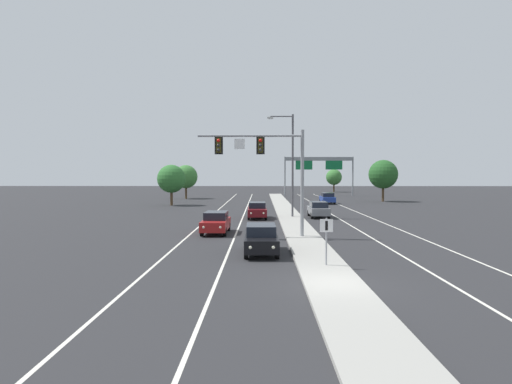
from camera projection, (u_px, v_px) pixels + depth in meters
ground_plane at (334, 286)px, 17.44m from camera, size 260.00×260.00×0.00m
median_island at (297, 227)px, 35.42m from camera, size 2.40×110.00×0.15m
lane_stripe_oncoming_center at (242, 219)px, 42.47m from camera, size 0.14×100.00×0.01m
lane_stripe_receding_center at (340, 219)px, 42.36m from camera, size 0.14×100.00×0.01m
edge_stripe_left at (208, 219)px, 42.50m from camera, size 0.14×100.00×0.01m
edge_stripe_right at (375, 219)px, 42.32m from camera, size 0.14×100.00×0.01m
overhead_signal_mast at (269, 160)px, 29.92m from camera, size 7.19×0.44×7.20m
median_sign_post at (326, 234)px, 20.57m from camera, size 0.60×0.10×2.20m
street_lamp_median at (290, 159)px, 43.32m from camera, size 2.58×0.28×10.00m
car_oncoming_black at (261, 239)px, 24.36m from camera, size 1.88×4.49×1.58m
car_oncoming_red at (216, 222)px, 32.47m from camera, size 1.89×4.50×1.58m
car_oncoming_darkred at (257, 210)px, 43.00m from camera, size 1.88×4.49×1.58m
car_receding_grey at (318, 209)px, 44.04m from camera, size 1.83×4.47×1.58m
car_receding_blue at (327, 198)px, 63.45m from camera, size 1.84×4.48×1.58m
highway_sign_gantry at (319, 164)px, 84.62m from camera, size 13.28×0.42×7.50m
tree_far_left_c at (186, 177)px, 75.62m from camera, size 3.98×3.98×5.76m
tree_far_right_b at (383, 174)px, 68.13m from camera, size 4.44×4.44×6.43m
tree_far_right_c at (334, 177)px, 101.58m from camera, size 3.63×3.63×5.25m
tree_far_left_b at (171, 179)px, 60.08m from camera, size 3.83×3.83×5.54m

